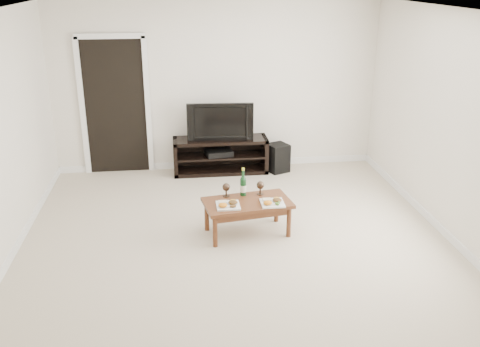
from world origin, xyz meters
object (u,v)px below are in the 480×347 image
at_px(media_console, 221,155).
at_px(television, 220,120).
at_px(coffee_table, 247,217).
at_px(subwoofer, 278,158).

distance_m(media_console, television, 0.56).
relative_size(media_console, television, 1.45).
bearing_deg(media_console, coffee_table, -86.39).
bearing_deg(subwoofer, media_console, 152.17).
distance_m(television, coffee_table, 2.24).
height_order(media_console, television, television).
bearing_deg(coffee_table, media_console, 93.61).
xyz_separation_m(subwoofer, coffee_table, (-0.76, -2.08, -0.01)).
distance_m(television, subwoofer, 1.09).
bearing_deg(television, media_console, 0.00).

